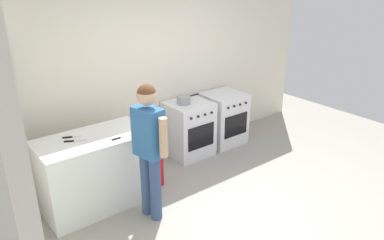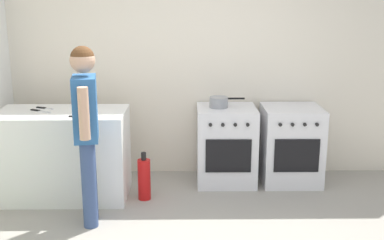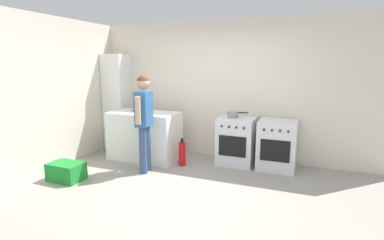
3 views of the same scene
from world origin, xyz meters
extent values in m
plane|color=gray|center=(0.00, 0.00, 0.00)|extent=(8.00, 8.00, 0.00)
cube|color=silver|center=(0.00, 1.95, 1.30)|extent=(6.00, 0.10, 2.60)
cube|color=silver|center=(-2.60, 0.40, 1.30)|extent=(0.10, 3.10, 2.60)
cube|color=white|center=(-1.35, 1.20, 0.45)|extent=(1.30, 0.70, 0.90)
cube|color=silver|center=(0.35, 1.58, 0.42)|extent=(0.64, 0.60, 0.85)
cube|color=black|center=(0.35, 1.27, 0.40)|extent=(0.48, 0.01, 0.36)
cylinder|color=black|center=(0.21, 1.46, 0.85)|extent=(0.20, 0.20, 0.01)
cylinder|color=black|center=(0.49, 1.46, 0.85)|extent=(0.20, 0.20, 0.01)
cylinder|color=black|center=(0.21, 1.70, 0.85)|extent=(0.20, 0.20, 0.01)
cylinder|color=black|center=(0.49, 1.70, 0.85)|extent=(0.20, 0.20, 0.01)
cylinder|color=black|center=(0.16, 1.26, 0.74)|extent=(0.04, 0.02, 0.04)
cylinder|color=black|center=(0.29, 1.26, 0.74)|extent=(0.04, 0.02, 0.04)
cylinder|color=black|center=(0.41, 1.26, 0.74)|extent=(0.04, 0.02, 0.04)
cylinder|color=black|center=(0.54, 1.26, 0.74)|extent=(0.04, 0.02, 0.04)
cube|color=silver|center=(1.07, 1.58, 0.42)|extent=(0.63, 0.60, 0.85)
cube|color=black|center=(1.07, 1.27, 0.40)|extent=(0.47, 0.01, 0.36)
cylinder|color=black|center=(0.92, 1.46, 0.85)|extent=(0.20, 0.20, 0.01)
cylinder|color=black|center=(1.21, 1.46, 0.85)|extent=(0.20, 0.20, 0.01)
cylinder|color=black|center=(0.92, 1.70, 0.85)|extent=(0.20, 0.20, 0.01)
cylinder|color=black|center=(1.21, 1.70, 0.85)|extent=(0.20, 0.20, 0.01)
cylinder|color=black|center=(0.88, 1.26, 0.74)|extent=(0.04, 0.02, 0.04)
cylinder|color=black|center=(1.00, 1.26, 0.74)|extent=(0.04, 0.02, 0.04)
cylinder|color=black|center=(1.13, 1.26, 0.74)|extent=(0.04, 0.02, 0.04)
cylinder|color=black|center=(1.26, 1.26, 0.74)|extent=(0.04, 0.02, 0.04)
cylinder|color=gray|center=(0.26, 1.59, 0.91)|extent=(0.20, 0.20, 0.12)
cylinder|color=black|center=(0.45, 1.59, 0.95)|extent=(0.18, 0.02, 0.02)
cube|color=silver|center=(-1.49, 1.31, 0.90)|extent=(0.10, 0.06, 0.01)
cube|color=black|center=(-1.59, 1.35, 0.91)|extent=(0.11, 0.07, 0.01)
cube|color=silver|center=(-1.50, 1.18, 0.90)|extent=(0.14, 0.10, 0.01)
cube|color=black|center=(-1.61, 1.24, 0.91)|extent=(0.11, 0.07, 0.01)
cube|color=silver|center=(-0.99, 0.97, 0.90)|extent=(0.22, 0.04, 0.01)
cube|color=black|center=(-1.16, 0.97, 0.91)|extent=(0.11, 0.03, 0.01)
cylinder|color=#384C7A|center=(-0.95, 0.50, 0.40)|extent=(0.13, 0.13, 0.79)
cylinder|color=#384C7A|center=(-0.98, 0.65, 0.40)|extent=(0.13, 0.13, 0.79)
cube|color=#2D609E|center=(-0.97, 0.57, 1.07)|extent=(0.25, 0.37, 0.56)
cylinder|color=tan|center=(-0.93, 0.34, 1.09)|extent=(0.09, 0.09, 0.44)
cylinder|color=tan|center=(-1.00, 0.81, 1.09)|extent=(0.09, 0.09, 0.44)
sphere|color=tan|center=(-0.97, 0.57, 1.49)|extent=(0.21, 0.21, 0.21)
sphere|color=brown|center=(-0.97, 0.57, 1.51)|extent=(0.20, 0.20, 0.20)
cylinder|color=red|center=(-0.52, 1.10, 0.21)|extent=(0.13, 0.13, 0.42)
cylinder|color=black|center=(-0.52, 1.10, 0.46)|extent=(0.05, 0.05, 0.08)
cube|color=#1E842D|center=(-1.91, -0.23, 0.14)|extent=(0.52, 0.36, 0.28)
cube|color=white|center=(-2.30, 1.68, 1.00)|extent=(0.48, 0.44, 2.00)
camera|label=1|loc=(-2.86, -2.63, 2.71)|focal=35.00mm
camera|label=2|loc=(-0.09, -3.49, 2.01)|focal=45.00mm
camera|label=3|loc=(1.61, -3.60, 1.79)|focal=28.00mm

